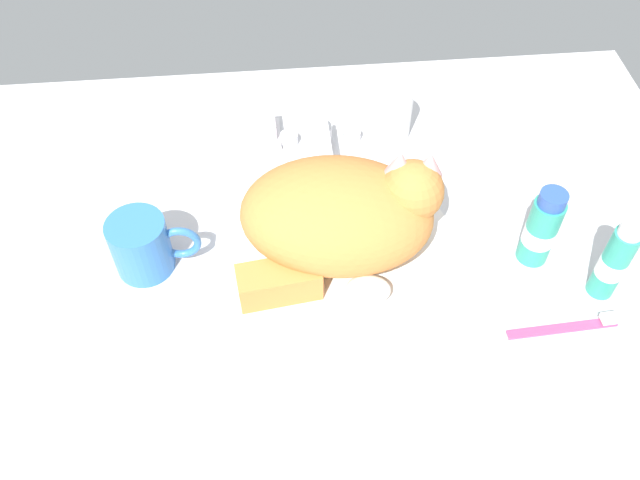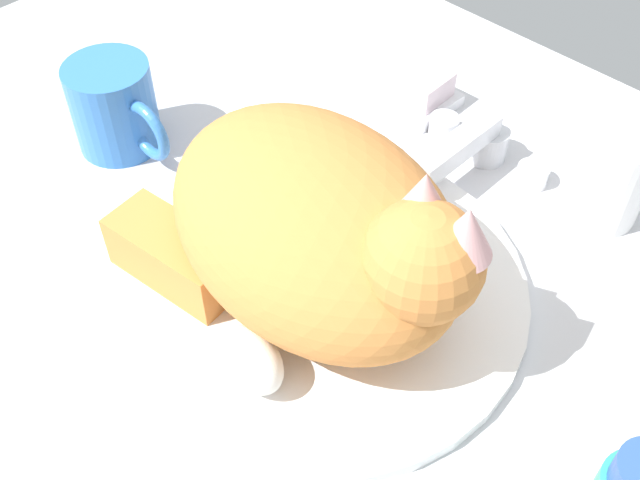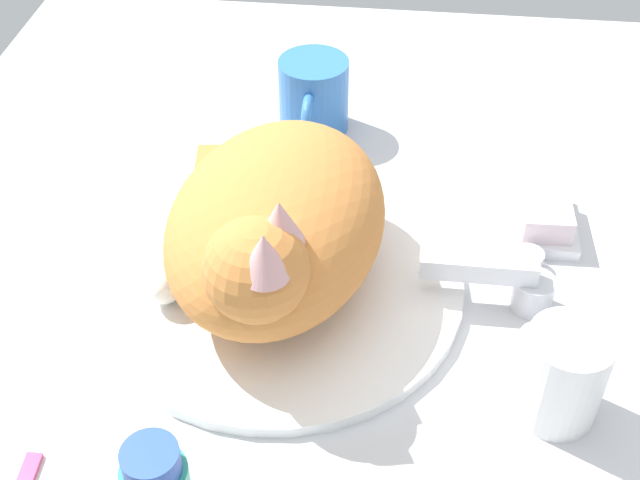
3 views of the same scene
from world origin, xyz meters
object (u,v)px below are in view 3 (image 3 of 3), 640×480
object	(u,v)px
rinse_cup	(562,375)
coffee_mug	(314,97)
soap_bar	(544,209)
faucet	(513,285)
cat	(272,227)

from	to	relation	value
rinse_cup	coffee_mug	bearing A→B (deg)	-147.52
coffee_mug	soap_bar	xyz separation A→B (cm)	(14.42, 23.73, -1.68)
faucet	cat	xyz separation A→B (cm)	(0.78, -20.59, 5.31)
faucet	cat	bearing A→B (deg)	-87.83
cat	soap_bar	bearing A→B (deg)	115.36
coffee_mug	soap_bar	world-z (taller)	coffee_mug
coffee_mug	soap_bar	size ratio (longest dim) A/B	1.54
faucet	soap_bar	distance (cm)	11.21
rinse_cup	soap_bar	world-z (taller)	rinse_cup
cat	soap_bar	world-z (taller)	cat
faucet	soap_bar	size ratio (longest dim) A/B	1.67
coffee_mug	rinse_cup	world-z (taller)	same
faucet	cat	distance (cm)	21.28
soap_bar	faucet	bearing A→B (deg)	-18.28
rinse_cup	soap_bar	distance (cm)	21.72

